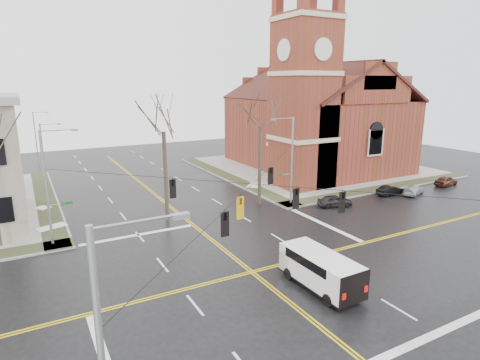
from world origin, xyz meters
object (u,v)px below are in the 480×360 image
signal_pole_ne (291,158)px  streetlight_north_a (45,156)px  tree_ne (260,120)px  cargo_van (318,267)px  parked_car_c (413,190)px  signal_pole_nw (48,185)px  streetlight_north_b (36,135)px  tree_nw_near (163,126)px  parked_car_a (335,201)px  parked_car_d (446,181)px  church (313,111)px  parked_car_b (390,190)px

signal_pole_ne → streetlight_north_a: (-21.97, 16.50, -0.48)m
tree_ne → signal_pole_ne: bearing=-22.5°
cargo_van → parked_car_c: 25.97m
signal_pole_nw → parked_car_c: signal_pole_nw is taller
signal_pole_nw → cargo_van: (13.99, -15.14, -3.64)m
streetlight_north_b → tree_nw_near: size_ratio=0.66×
tree_ne → streetlight_north_a: bearing=141.2°
parked_car_a → parked_car_d: size_ratio=1.00×
signal_pole_ne → tree_nw_near: (-12.83, 1.64, 3.84)m
signal_pole_ne → parked_car_c: 15.78m
signal_pole_ne → cargo_van: size_ratio=1.52×
signal_pole_ne → parked_car_c: (14.68, -3.76, -4.42)m
signal_pole_ne → tree_nw_near: 13.49m
signal_pole_nw → streetlight_north_a: signal_pole_nw is taller
streetlight_north_a → streetlight_north_b: same height
signal_pole_ne → church: bearing=44.7°
parked_car_d → cargo_van: bearing=104.5°
parked_car_a → parked_car_b: bearing=-70.1°
streetlight_north_b → parked_car_d: (43.70, -39.45, -3.86)m
streetlight_north_b → cargo_van: size_ratio=1.35×
church → parked_car_c: size_ratio=7.48×
signal_pole_nw → streetlight_north_a: bearing=87.7°
parked_car_c → tree_ne: size_ratio=0.30×
streetlight_north_a → tree_nw_near: 17.97m
cargo_van → tree_nw_near: bearing=102.8°
streetlight_north_b → tree_nw_near: 36.29m
signal_pole_nw → parked_car_a: (26.31, -2.93, -4.34)m
parked_car_b → signal_pole_nw: bearing=84.7°
signal_pole_nw → cargo_van: 20.93m
parked_car_a → church: bearing=-13.1°
signal_pole_nw → cargo_van: bearing=-47.3°
cargo_van → parked_car_b: (20.78, 12.49, -0.76)m
tree_ne → signal_pole_nw: bearing=-176.4°
parked_car_a → tree_nw_near: bearing=92.5°
streetlight_north_a → tree_nw_near: size_ratio=0.66×
parked_car_b → signal_pole_ne: bearing=76.7°
parked_car_a → tree_nw_near: tree_nw_near is taller
streetlight_north_a → parked_car_d: streetlight_north_a is taller
church → parked_car_b: 17.82m
church → tree_nw_near: (-26.28, -11.64, 0.35)m
signal_pole_ne → streetlight_north_a: 27.48m
cargo_van → church: bearing=50.9°
streetlight_north_a → tree_ne: tree_ne is taller
tree_ne → church: bearing=36.3°
streetlight_north_b → tree_nw_near: (9.14, -34.86, 4.32)m
streetlight_north_b → parked_car_c: 54.59m
streetlight_north_b → tree_nw_near: bearing=-75.3°
parked_car_c → cargo_van: bearing=95.9°
streetlight_north_b → parked_car_c: bearing=-47.7°
streetlight_north_b → cargo_van: bearing=-75.5°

